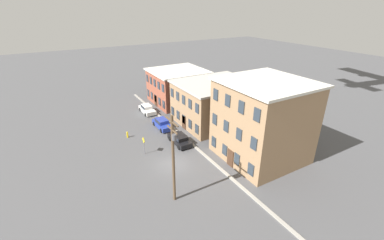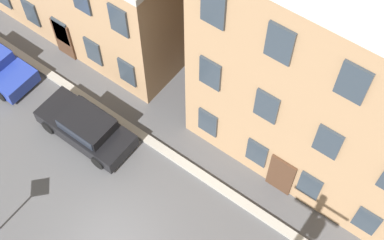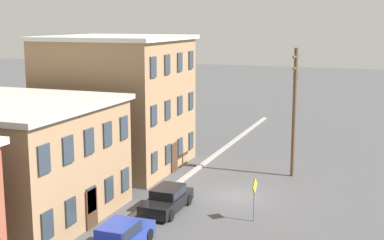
% 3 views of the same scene
% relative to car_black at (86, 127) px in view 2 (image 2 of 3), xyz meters
% --- Properties ---
extents(kerb_strip, '(56.00, 0.36, 0.16)m').
position_rel_car_black_xyz_m(kerb_strip, '(4.13, 1.36, -0.67)').
color(kerb_strip, '#9E998E').
rests_on(kerb_strip, ground_plane).
extents(apartment_far, '(10.04, 9.83, 10.09)m').
position_rel_car_black_xyz_m(apartment_far, '(7.94, 7.51, 4.31)').
color(apartment_far, '#9E7A56').
rests_on(apartment_far, ground_plane).
extents(car_black, '(4.40, 1.92, 1.43)m').
position_rel_car_black_xyz_m(car_black, '(0.00, 0.00, 0.00)').
color(car_black, black).
rests_on(car_black, ground_plane).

